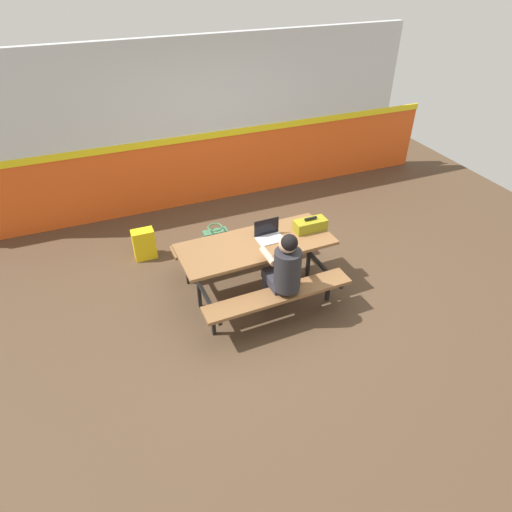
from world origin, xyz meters
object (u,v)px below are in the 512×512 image
Objects in this scene: picnic_table_main at (256,254)px; tote_bag_bright at (216,241)px; student_nearer at (284,269)px; laptop_silver at (269,235)px; toolbox_grey at (310,225)px; backpack_dark at (144,244)px.

picnic_table_main reaches higher than tote_bag_bright.
tote_bag_bright is at bearing 101.10° from student_nearer.
picnic_table_main is 0.28m from laptop_silver.
student_nearer is at bearing -137.22° from toolbox_grey.
picnic_table_main is 1.11m from tote_bag_bright.
student_nearer is 2.29m from backpack_dark.
picnic_table_main is 0.58m from student_nearer.
picnic_table_main reaches higher than backpack_dark.
student_nearer is at bearing -55.34° from backpack_dark.
laptop_silver is at bearing 177.66° from toolbox_grey.
toolbox_grey is (0.73, 0.02, 0.24)m from picnic_table_main.
backpack_dark is (-1.34, 1.24, -0.57)m from laptop_silver.
picnic_table_main is at bearing -78.96° from tote_bag_bright.
picnic_table_main is 1.55× the size of student_nearer.
student_nearer is 1.69m from tote_bag_bright.
toolbox_grey is at bearing -33.75° from backpack_dark.
toolbox_grey is 0.91× the size of backpack_dark.
toolbox_grey reaches higher than backpack_dark.
picnic_table_main is at bearing -178.41° from toolbox_grey.
toolbox_grey is 2.35m from backpack_dark.
laptop_silver is 0.81× the size of toolbox_grey.
backpack_dark is at bearing 146.25° from toolbox_grey.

